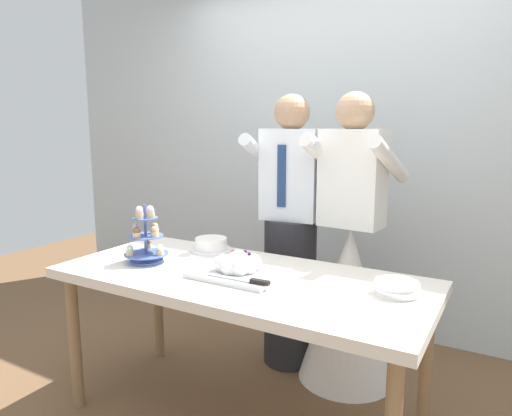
{
  "coord_description": "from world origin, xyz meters",
  "views": [
    {
      "loc": [
        1.13,
        -1.81,
        1.48
      ],
      "look_at": [
        0.0,
        0.15,
        1.07
      ],
      "focal_mm": 32.55,
      "sensor_mm": 36.0,
      "label": 1
    }
  ],
  "objects": [
    {
      "name": "rear_wall",
      "position": [
        0.0,
        1.43,
        1.45
      ],
      "size": [
        5.2,
        0.1,
        2.9
      ],
      "primitive_type": "cube",
      "color": "silver",
      "rests_on": "ground_plane"
    },
    {
      "name": "dessert_table",
      "position": [
        0.0,
        0.0,
        0.7
      ],
      "size": [
        1.8,
        0.8,
        0.78
      ],
      "color": "silver",
      "rests_on": "ground_plane"
    },
    {
      "name": "cupcake_stand",
      "position": [
        -0.53,
        -0.07,
        0.9
      ],
      "size": [
        0.23,
        0.23,
        0.31
      ],
      "color": "#4C66B2",
      "rests_on": "dessert_table"
    },
    {
      "name": "main_cake_tray",
      "position": [
        0.01,
        -0.02,
        0.82
      ],
      "size": [
        0.44,
        0.31,
        0.12
      ],
      "color": "silver",
      "rests_on": "dessert_table"
    },
    {
      "name": "plate_stack",
      "position": [
        0.72,
        0.11,
        0.8
      ],
      "size": [
        0.19,
        0.19,
        0.05
      ],
      "color": "white",
      "rests_on": "dessert_table"
    },
    {
      "name": "round_cake",
      "position": [
        -0.37,
        0.28,
        0.81
      ],
      "size": [
        0.24,
        0.24,
        0.07
      ],
      "color": "white",
      "rests_on": "dessert_table"
    },
    {
      "name": "person_groom",
      "position": [
        -0.06,
        0.68,
        0.75
      ],
      "size": [
        0.51,
        0.53,
        1.66
      ],
      "color": "#232328",
      "rests_on": "ground_plane"
    },
    {
      "name": "person_bride",
      "position": [
        0.32,
        0.67,
        0.58
      ],
      "size": [
        0.56,
        0.56,
        1.66
      ],
      "color": "white",
      "rests_on": "ground_plane"
    }
  ]
}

